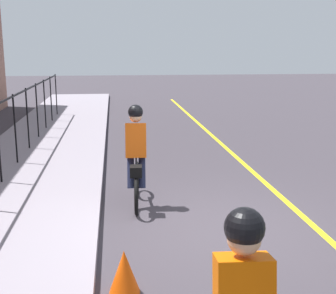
# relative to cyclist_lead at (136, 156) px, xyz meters

# --- Properties ---
(ground_plane) EXTENTS (80.00, 80.00, 0.00)m
(ground_plane) POSITION_rel_cyclist_lead_xyz_m (-1.27, -1.15, -0.91)
(ground_plane) COLOR #3B353C
(lane_line_centre) EXTENTS (36.00, 0.12, 0.01)m
(lane_line_centre) POSITION_rel_cyclist_lead_xyz_m (-1.27, -2.75, -0.91)
(lane_line_centre) COLOR yellow
(lane_line_centre) RESTS_ON ground
(cyclist_lead) EXTENTS (1.71, 0.38, 1.83)m
(cyclist_lead) POSITION_rel_cyclist_lead_xyz_m (0.00, 0.00, 0.00)
(cyclist_lead) COLOR black
(cyclist_lead) RESTS_ON ground
(traffic_cone_far) EXTENTS (0.36, 0.36, 0.52)m
(traffic_cone_far) POSITION_rel_cyclist_lead_xyz_m (-2.94, 0.30, -0.65)
(traffic_cone_far) COLOR #FB5209
(traffic_cone_far) RESTS_ON ground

